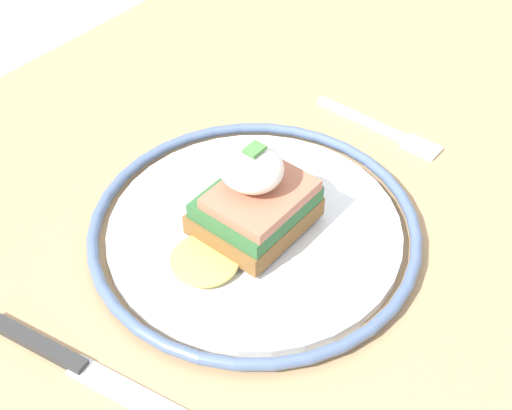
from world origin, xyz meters
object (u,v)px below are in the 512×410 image
at_px(plate, 256,228).
at_px(knife, 78,366).
at_px(sandwich, 254,198).
at_px(fork, 383,129).

height_order(plate, knife, plate).
height_order(sandwich, fork, sandwich).
distance_m(plate, fork, 0.19).
bearing_deg(sandwich, knife, -4.79).
height_order(sandwich, knife, sandwich).
bearing_deg(knife, plate, 175.24).
relative_size(plate, sandwich, 2.11).
xyz_separation_m(sandwich, knife, (0.18, -0.02, -0.04)).
relative_size(sandwich, fork, 0.96).
bearing_deg(plate, sandwich, -2.64).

